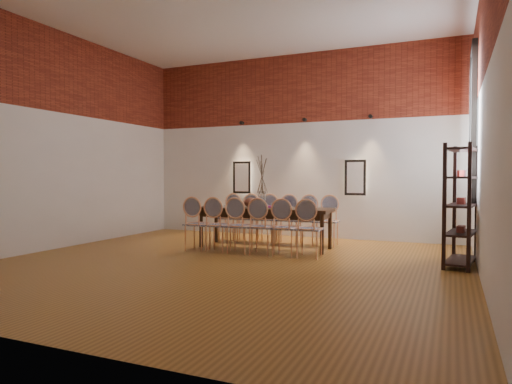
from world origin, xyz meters
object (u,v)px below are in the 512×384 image
at_px(dining_table, 265,228).
at_px(chair_far_f, 328,221).
at_px(chair_near_a, 198,224).
at_px(book, 271,207).
at_px(chair_near_e, 285,228).
at_px(chair_far_c, 267,219).
at_px(chair_far_a, 229,218).
at_px(chair_far_d, 286,220).
at_px(chair_far_e, 307,220).
at_px(bowl, 250,202).
at_px(chair_near_f, 309,229).
at_px(shelving_rack, 461,205).
at_px(chair_far_b, 248,218).
at_px(vase, 262,199).
at_px(chair_near_b, 218,225).
at_px(chair_near_c, 240,226).
at_px(chair_near_d, 262,227).

xyz_separation_m(dining_table, chair_far_f, (1.01, 0.71, 0.09)).
distance_m(dining_table, chair_near_a, 1.24).
bearing_deg(book, chair_near_e, -53.66).
bearing_deg(chair_far_c, chair_far_a, -0.00).
distance_m(chair_far_a, chair_far_d, 1.24).
xyz_separation_m(chair_far_f, book, (-0.90, -0.65, 0.30)).
distance_m(chair_far_e, bowl, 1.20).
distance_m(chair_near_f, chair_far_a, 2.47).
distance_m(chair_far_e, shelving_rack, 2.96).
relative_size(chair_near_e, chair_far_f, 1.00).
relative_size(chair_far_b, book, 3.62).
xyz_separation_m(chair_far_d, shelving_rack, (3.13, -1.08, 0.43)).
distance_m(dining_table, vase, 0.53).
distance_m(chair_far_c, bowl, 0.82).
height_order(chair_far_a, chair_far_b, same).
bearing_deg(shelving_rack, chair_far_b, 173.29).
bearing_deg(shelving_rack, chair_far_e, 166.28).
distance_m(chair_near_b, chair_near_f, 1.65).
bearing_deg(chair_near_f, chair_near_a, 180.00).
distance_m(chair_near_a, chair_far_f, 2.47).
relative_size(vase, book, 1.15).
relative_size(chair_near_b, chair_far_e, 1.00).
relative_size(chair_far_f, vase, 3.13).
height_order(chair_far_f, bowl, chair_far_f).
bearing_deg(chair_near_c, chair_near_b, -180.00).
relative_size(chair_far_a, chair_far_b, 1.00).
height_order(chair_far_c, book, chair_far_c).
bearing_deg(chair_near_d, chair_far_f, 58.69).
bearing_deg(chair_near_f, chair_far_d, 121.31).
height_order(chair_near_e, chair_far_b, same).
height_order(chair_far_c, shelving_rack, shelving_rack).
relative_size(chair_near_b, bowl, 3.92).
xyz_separation_m(chair_near_f, book, (-0.94, 0.70, 0.30)).
xyz_separation_m(chair_near_a, chair_far_d, (1.19, 1.39, 0.00)).
xyz_separation_m(chair_near_d, chair_far_d, (-0.04, 1.35, 0.00)).
distance_m(chair_near_c, bowl, 0.73).
bearing_deg(chair_near_b, book, 45.07).
distance_m(dining_table, chair_near_f, 1.24).
distance_m(chair_near_f, bowl, 1.48).
height_order(dining_table, chair_near_f, chair_near_f).
height_order(chair_far_d, book, chair_far_d).
relative_size(chair_far_e, shelving_rack, 0.52).
height_order(chair_near_a, bowl, chair_near_a).
relative_size(chair_near_c, chair_far_e, 1.00).
xyz_separation_m(chair_near_f, shelving_rack, (2.26, 0.24, 0.43)).
relative_size(chair_near_d, chair_far_a, 1.00).
bearing_deg(chair_near_e, chair_near_b, -180.00).
bearing_deg(chair_near_f, bowl, 154.10).
bearing_deg(chair_near_f, shelving_rack, 4.32).
bearing_deg(chair_far_c, chair_far_e, -180.00).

